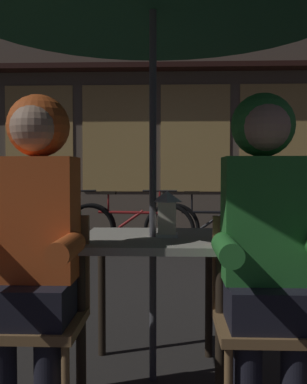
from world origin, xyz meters
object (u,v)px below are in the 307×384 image
at_px(bicycle_third, 130,228).
at_px(bicycle_fourth, 214,227).
at_px(lantern, 167,213).
at_px(person_left_hooded, 34,225).
at_px(chair_right, 262,308).
at_px(chair_left, 39,305).
at_px(bicycle_second, 47,229).
at_px(person_right_hooded, 265,226).
at_px(cafe_table, 153,256).

height_order(bicycle_third, bicycle_fourth, same).
relative_size(lantern, person_left_hooded, 0.17).
bearing_deg(chair_right, chair_left, 180.00).
height_order(bicycle_second, bicycle_fourth, same).
bearing_deg(bicycle_second, bicycle_third, 10.30).
relative_size(person_left_hooded, bicycle_second, 0.85).
xyz_separation_m(chair_right, bicycle_second, (-1.94, 3.75, -0.14)).
distance_m(chair_right, person_left_hooded, 1.03).
distance_m(lantern, bicycle_fourth, 3.73).
bearing_deg(chair_right, person_right_hooded, -90.00).
distance_m(chair_right, bicycle_fourth, 4.02).
relative_size(person_left_hooded, bicycle_third, 0.84).
xyz_separation_m(chair_left, bicycle_second, (-0.98, 3.75, -0.14)).
distance_m(chair_left, person_left_hooded, 0.36).
height_order(cafe_table, chair_left, chair_left).
bearing_deg(bicycle_second, person_left_hooded, -75.51).
height_order(cafe_table, bicycle_fourth, bicycle_fourth).
xyz_separation_m(bicycle_second, bicycle_fourth, (2.10, 0.27, 0.00)).
bearing_deg(chair_right, bicycle_fourth, 87.78).
relative_size(cafe_table, bicycle_third, 0.44).
xyz_separation_m(lantern, person_left_hooded, (-0.55, -0.42, -0.01)).
height_order(person_right_hooded, bicycle_second, person_right_hooded).
height_order(cafe_table, lantern, lantern).
bearing_deg(chair_right, lantern, 138.37).
bearing_deg(person_left_hooded, person_right_hooded, 0.00).
xyz_separation_m(lantern, chair_left, (-0.55, -0.36, -0.37)).
bearing_deg(person_left_hooded, chair_right, 3.39).
xyz_separation_m(lantern, bicycle_fourth, (0.57, 3.65, -0.51)).
xyz_separation_m(person_right_hooded, bicycle_fourth, (0.16, 4.07, -0.50)).
bearing_deg(bicycle_third, person_left_hooded, -90.50).
bearing_deg(chair_right, person_left_hooded, -176.61).
height_order(chair_right, bicycle_second, chair_right).
bearing_deg(bicycle_second, chair_left, -75.30).
relative_size(chair_right, bicycle_second, 0.53).
relative_size(cafe_table, bicycle_second, 0.45).
bearing_deg(person_right_hooded, bicycle_fourth, 87.81).
bearing_deg(bicycle_third, chair_left, -90.50).
bearing_deg(lantern, cafe_table, 175.72).
xyz_separation_m(cafe_table, bicycle_third, (-0.45, 3.56, -0.29)).
xyz_separation_m(cafe_table, bicycle_second, (-1.46, 3.38, -0.29)).
distance_m(chair_left, chair_right, 0.96).
bearing_deg(bicycle_third, person_right_hooded, -76.93).
bearing_deg(person_left_hooded, lantern, 37.36).
bearing_deg(bicycle_second, bicycle_fourth, 7.29).
xyz_separation_m(chair_left, bicycle_fourth, (1.12, 4.01, -0.14)).
xyz_separation_m(cafe_table, bicycle_fourth, (0.64, 3.64, -0.29)).
relative_size(person_right_hooded, bicycle_second, 0.85).
distance_m(chair_left, person_right_hooded, 1.03).
height_order(lantern, person_left_hooded, person_left_hooded).
bearing_deg(cafe_table, bicycle_third, 97.13).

